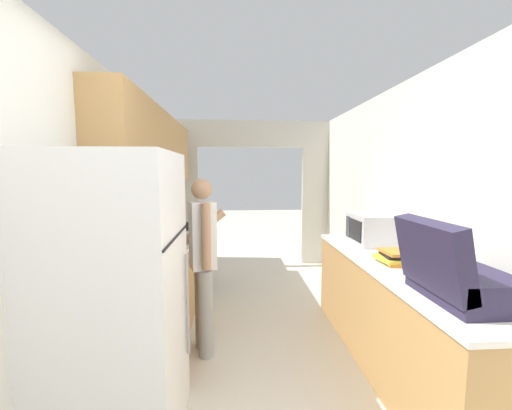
# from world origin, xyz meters

# --- Properties ---
(wall_left) EXTENTS (0.38, 6.68, 2.50)m
(wall_left) POSITION_xyz_m (-1.30, 1.99, 1.53)
(wall_left) COLOR silver
(wall_left) RESTS_ON ground_plane
(wall_right) EXTENTS (0.06, 6.68, 2.50)m
(wall_right) POSITION_xyz_m (1.38, 1.54, 1.25)
(wall_right) COLOR silver
(wall_right) RESTS_ON ground_plane
(wall_far_with_doorway) EXTENTS (3.10, 0.06, 2.50)m
(wall_far_with_doorway) POSITION_xyz_m (0.00, 4.31, 1.45)
(wall_far_with_doorway) COLOR silver
(wall_far_with_doorway) RESTS_ON ground_plane
(counter_left) EXTENTS (0.62, 2.98, 0.89)m
(counter_left) POSITION_xyz_m (-1.05, 2.40, 0.45)
(counter_left) COLOR #B2844C
(counter_left) RESTS_ON ground_plane
(counter_right) EXTENTS (0.62, 2.37, 0.89)m
(counter_right) POSITION_xyz_m (1.05, 1.30, 0.45)
(counter_right) COLOR #B2844C
(counter_right) RESTS_ON ground_plane
(refrigerator) EXTENTS (0.75, 0.75, 1.75)m
(refrigerator) POSITION_xyz_m (-0.99, 0.73, 0.88)
(refrigerator) COLOR white
(refrigerator) RESTS_ON ground_plane
(range_oven) EXTENTS (0.66, 0.73, 1.03)m
(range_oven) POSITION_xyz_m (-1.04, 3.18, 0.45)
(range_oven) COLOR black
(range_oven) RESTS_ON ground_plane
(person) EXTENTS (0.51, 0.44, 1.58)m
(person) POSITION_xyz_m (-0.57, 1.63, 0.84)
(person) COLOR #9E9E9E
(person) RESTS_ON ground_plane
(suitcase) EXTENTS (0.50, 0.58, 0.48)m
(suitcase) POSITION_xyz_m (0.98, 0.56, 1.05)
(suitcase) COLOR #231E38
(suitcase) RESTS_ON counter_right
(microwave) EXTENTS (0.40, 0.49, 0.31)m
(microwave) POSITION_xyz_m (1.13, 1.99, 1.05)
(microwave) COLOR #B7B7BC
(microwave) RESTS_ON counter_right
(book_stack) EXTENTS (0.25, 0.30, 0.10)m
(book_stack) POSITION_xyz_m (1.01, 1.30, 0.94)
(book_stack) COLOR #C67028
(book_stack) RESTS_ON counter_right
(knife) EXTENTS (0.18, 0.31, 0.02)m
(knife) POSITION_xyz_m (-1.12, 3.64, 0.90)
(knife) COLOR #B7B7BC
(knife) RESTS_ON counter_left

